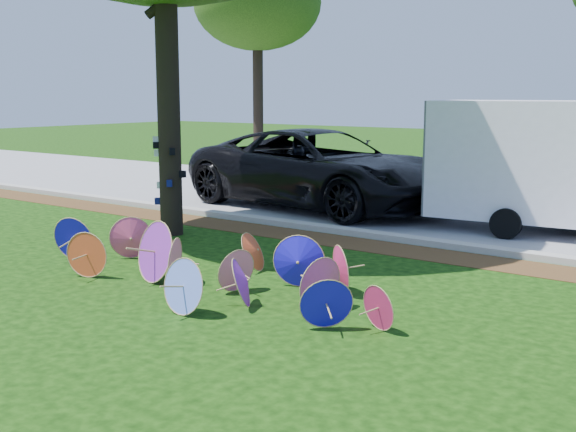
# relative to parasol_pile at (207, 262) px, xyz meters

# --- Properties ---
(ground) EXTENTS (90.00, 90.00, 0.00)m
(ground) POSITION_rel_parasol_pile_xyz_m (-0.05, -0.63, -0.37)
(ground) COLOR black
(ground) RESTS_ON ground
(mulch_strip) EXTENTS (90.00, 1.00, 0.01)m
(mulch_strip) POSITION_rel_parasol_pile_xyz_m (-0.05, 3.87, -0.37)
(mulch_strip) COLOR #472D16
(mulch_strip) RESTS_ON ground
(curb) EXTENTS (90.00, 0.30, 0.12)m
(curb) POSITION_rel_parasol_pile_xyz_m (-0.05, 4.57, -0.31)
(curb) COLOR #B7B5AD
(curb) RESTS_ON ground
(street) EXTENTS (90.00, 8.00, 0.01)m
(street) POSITION_rel_parasol_pile_xyz_m (-0.05, 8.72, -0.37)
(street) COLOR gray
(street) RESTS_ON ground
(parasol_pile) EXTENTS (6.53, 2.80, 0.94)m
(parasol_pile) POSITION_rel_parasol_pile_xyz_m (0.00, 0.00, 0.00)
(parasol_pile) COLOR #1C14E1
(parasol_pile) RESTS_ON ground
(black_van) EXTENTS (7.15, 3.95, 1.89)m
(black_van) POSITION_rel_parasol_pile_xyz_m (-2.77, 7.03, 0.58)
(black_van) COLOR black
(black_van) RESTS_ON ground
(cargo_trailer) EXTENTS (3.54, 2.48, 2.92)m
(cargo_trailer) POSITION_rel_parasol_pile_xyz_m (2.13, 7.00, 1.09)
(cargo_trailer) COLOR white
(cargo_trailer) RESTS_ON ground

